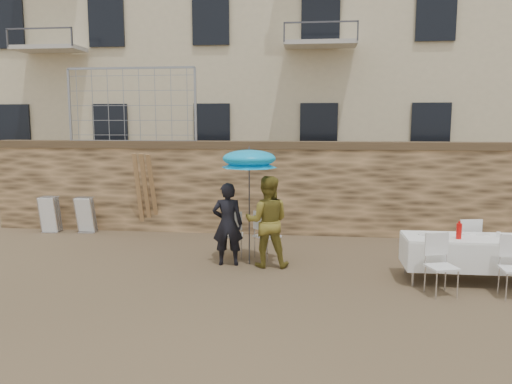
# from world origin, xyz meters

# --- Properties ---
(ground) EXTENTS (80.00, 80.00, 0.00)m
(ground) POSITION_xyz_m (0.00, 0.00, 0.00)
(ground) COLOR brown
(ground) RESTS_ON ground
(stone_wall) EXTENTS (13.00, 0.50, 2.20)m
(stone_wall) POSITION_xyz_m (0.00, 5.00, 1.10)
(stone_wall) COLOR olive
(stone_wall) RESTS_ON ground
(chain_link_fence) EXTENTS (3.20, 0.06, 1.80)m
(chain_link_fence) POSITION_xyz_m (-3.00, 5.00, 3.10)
(chain_link_fence) COLOR gray
(chain_link_fence) RESTS_ON stone_wall
(man_suit) EXTENTS (0.61, 0.43, 1.58)m
(man_suit) POSITION_xyz_m (-0.13, 2.12, 0.79)
(man_suit) COLOR black
(man_suit) RESTS_ON ground
(woman_dress) EXTENTS (0.86, 0.69, 1.71)m
(woman_dress) POSITION_xyz_m (0.62, 2.12, 0.86)
(woman_dress) COLOR #A38F31
(woman_dress) RESTS_ON ground
(umbrella) EXTENTS (1.05, 1.05, 2.08)m
(umbrella) POSITION_xyz_m (0.27, 2.22, 1.96)
(umbrella) COLOR #3F3F44
(umbrella) RESTS_ON ground
(couple_chair_left) EXTENTS (0.53, 0.53, 0.96)m
(couple_chair_left) POSITION_xyz_m (-0.13, 2.67, 0.48)
(couple_chair_left) COLOR white
(couple_chair_left) RESTS_ON ground
(couple_chair_right) EXTENTS (0.68, 0.68, 0.96)m
(couple_chair_right) POSITION_xyz_m (0.57, 2.67, 0.48)
(couple_chair_right) COLOR white
(couple_chair_right) RESTS_ON ground
(banquet_table) EXTENTS (2.10, 0.85, 0.78)m
(banquet_table) POSITION_xyz_m (4.08, 1.60, 0.73)
(banquet_table) COLOR white
(banquet_table) RESTS_ON ground
(soda_bottle) EXTENTS (0.09, 0.09, 0.26)m
(soda_bottle) POSITION_xyz_m (3.88, 1.45, 0.91)
(soda_bottle) COLOR red
(soda_bottle) RESTS_ON banquet_table
(table_chair_front_left) EXTENTS (0.60, 0.60, 0.96)m
(table_chair_front_left) POSITION_xyz_m (3.48, 0.85, 0.48)
(table_chair_front_left) COLOR white
(table_chair_front_left) RESTS_ON ground
(table_chair_back) EXTENTS (0.55, 0.55, 0.96)m
(table_chair_back) POSITION_xyz_m (4.28, 2.40, 0.48)
(table_chair_back) COLOR white
(table_chair_back) RESTS_ON ground
(chair_stack_left) EXTENTS (0.46, 0.40, 0.92)m
(chair_stack_left) POSITION_xyz_m (-4.94, 4.51, 0.46)
(chair_stack_left) COLOR white
(chair_stack_left) RESTS_ON ground
(chair_stack_right) EXTENTS (0.46, 0.32, 0.92)m
(chair_stack_right) POSITION_xyz_m (-4.04, 4.51, 0.46)
(chair_stack_right) COLOR white
(chair_stack_right) RESTS_ON ground
(wood_planks) EXTENTS (0.70, 0.20, 2.00)m
(wood_planks) POSITION_xyz_m (-2.44, 4.58, 1.00)
(wood_planks) COLOR #A37749
(wood_planks) RESTS_ON ground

